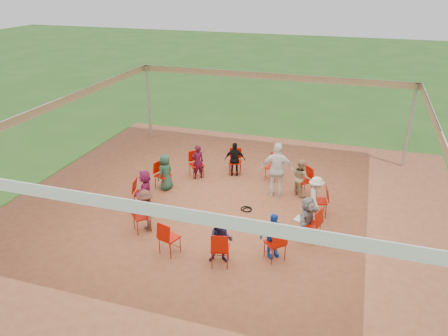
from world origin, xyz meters
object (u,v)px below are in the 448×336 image
(chair_3, at_px, (273,168))
(person_seated_5, at_px, (166,172))
(laptop, at_px, (301,217))
(person_seated_4, at_px, (198,162))
(person_seated_2, at_px, (301,177))
(person_seated_1, at_px, (316,196))
(person_seated_6, at_px, (145,189))
(person_seated_8, at_px, (221,240))
(chair_7, at_px, (142,194))
(chair_4, at_px, (235,162))
(chair_10, at_px, (220,249))
(chair_11, at_px, (275,243))
(person_seated_3, at_px, (235,159))
(chair_1, at_px, (319,201))
(chair_6, at_px, (163,175))
(person_seated_0, at_px, (307,218))
(chair_9, at_px, (169,238))
(chair_8, at_px, (142,216))
(standing_person, at_px, (277,170))
(cable_coil, at_px, (247,209))
(chair_2, at_px, (304,181))
(person_seated_9, at_px, (273,235))
(chair_5, at_px, (196,165))
(person_seated_7, at_px, (146,211))
(chair_0, at_px, (311,224))

(chair_3, height_order, person_seated_5, person_seated_5)
(laptop, bearing_deg, person_seated_4, 74.47)
(person_seated_4, bearing_deg, person_seated_2, 135.00)
(person_seated_1, xyz_separation_m, person_seated_6, (-4.78, -1.06, 0.00))
(person_seated_8, bearing_deg, person_seated_5, 120.00)
(chair_7, bearing_deg, chair_4, 135.00)
(chair_10, bearing_deg, chair_3, 75.00)
(chair_11, distance_m, person_seated_3, 4.85)
(person_seated_8, bearing_deg, chair_1, 43.63)
(chair_6, bearing_deg, person_seated_0, 90.00)
(chair_10, bearing_deg, chair_9, 165.00)
(chair_3, height_order, chair_8, same)
(person_seated_8, bearing_deg, chair_4, 90.00)
(standing_person, height_order, cable_coil, standing_person)
(chair_2, distance_m, person_seated_5, 4.35)
(person_seated_1, xyz_separation_m, person_seated_9, (-0.74, -2.34, 0.00))
(chair_7, height_order, person_seated_8, person_seated_8)
(chair_5, xyz_separation_m, person_seated_5, (-0.60, -1.16, 0.15))
(chair_3, height_order, person_seated_7, person_seated_7)
(chair_1, distance_m, chair_2, 1.33)
(standing_person, bearing_deg, chair_0, 117.23)
(person_seated_1, height_order, person_seated_8, same)
(chair_9, height_order, person_seated_2, person_seated_2)
(chair_2, relative_size, chair_3, 1.00)
(chair_4, height_order, cable_coil, chair_4)
(chair_6, distance_m, person_seated_3, 2.52)
(laptop, bearing_deg, chair_3, 41.65)
(chair_2, relative_size, chair_10, 1.00)
(person_seated_4, distance_m, person_seated_6, 2.45)
(chair_10, distance_m, person_seated_8, 0.19)
(chair_8, distance_m, person_seated_6, 1.31)
(person_seated_5, bearing_deg, person_seated_6, 15.00)
(chair_4, distance_m, chair_9, 4.96)
(chair_10, distance_m, person_seated_4, 4.85)
(chair_5, height_order, cable_coil, chair_5)
(person_seated_0, relative_size, person_seated_6, 1.00)
(person_seated_4, xyz_separation_m, person_seated_8, (2.18, -4.20, 0.00))
(person_seated_9, bearing_deg, person_seated_6, 120.00)
(chair_5, xyz_separation_m, chair_10, (2.29, -4.40, 0.00))
(person_seated_4, relative_size, laptop, 3.23)
(chair_10, bearing_deg, person_seated_7, 147.63)
(chair_8, relative_size, person_seated_0, 0.76)
(person_seated_5, bearing_deg, person_seated_0, 90.00)
(chair_7, relative_size, laptop, 2.46)
(person_seated_5, xyz_separation_m, person_seated_6, (-0.06, -1.27, 0.00))
(chair_2, relative_size, laptop, 2.46)
(chair_0, distance_m, person_seated_9, 1.31)
(chair_5, xyz_separation_m, person_seated_4, (0.08, -0.09, 0.15))
(chair_5, height_order, chair_7, same)
(chair_5, distance_m, chair_9, 4.45)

